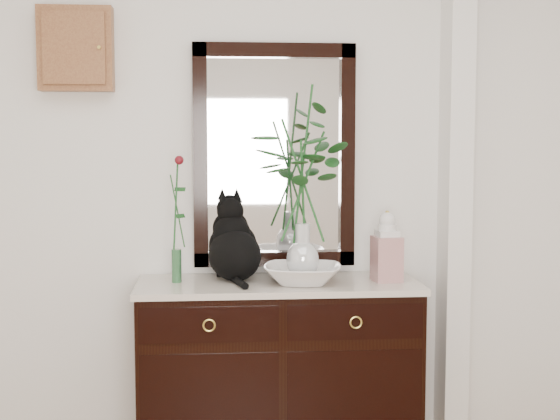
{
  "coord_description": "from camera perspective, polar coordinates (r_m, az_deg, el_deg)",
  "views": [
    {
      "loc": [
        -0.2,
        -1.89,
        1.52
      ],
      "look_at": [
        0.1,
        1.63,
        1.2
      ],
      "focal_mm": 50.0,
      "sensor_mm": 36.0,
      "label": 1
    }
  ],
  "objects": [
    {
      "name": "wall_back",
      "position": [
        3.88,
        -1.91,
        2.67
      ],
      "size": [
        3.6,
        0.04,
        2.7
      ],
      "primitive_type": "cube",
      "color": "white",
      "rests_on": "ground"
    },
    {
      "name": "pilaster",
      "position": [
        3.98,
        12.7,
        2.6
      ],
      "size": [
        0.12,
        0.2,
        2.7
      ],
      "primitive_type": "cube",
      "color": "white",
      "rests_on": "ground"
    },
    {
      "name": "sideboard",
      "position": [
        3.78,
        -0.13,
        -10.88
      ],
      "size": [
        1.33,
        0.52,
        0.82
      ],
      "color": "black",
      "rests_on": "ground"
    },
    {
      "name": "wall_mirror",
      "position": [
        3.87,
        -0.42,
        4.0
      ],
      "size": [
        0.8,
        0.06,
        1.1
      ],
      "color": "black",
      "rests_on": "wall_back"
    },
    {
      "name": "key_cabinet",
      "position": [
        3.91,
        -14.7,
        11.33
      ],
      "size": [
        0.35,
        0.1,
        0.4
      ],
      "primitive_type": "cube",
      "color": "brown",
      "rests_on": "wall_back"
    },
    {
      "name": "cat",
      "position": [
        3.72,
        -3.34,
        -2.09
      ],
      "size": [
        0.36,
        0.4,
        0.4
      ],
      "primitive_type": null,
      "rotation": [
        0.0,
        0.0,
        0.24
      ],
      "color": "black",
      "rests_on": "sideboard"
    },
    {
      "name": "lotus_bowl",
      "position": [
        3.64,
        1.66,
        -4.72
      ],
      "size": [
        0.42,
        0.42,
        0.09
      ],
      "primitive_type": "imported",
      "rotation": [
        0.0,
        0.0,
        -0.17
      ],
      "color": "silver",
      "rests_on": "sideboard"
    },
    {
      "name": "vase_branches",
      "position": [
        3.59,
        1.68,
        2.09
      ],
      "size": [
        0.46,
        0.46,
        0.91
      ],
      "primitive_type": null,
      "rotation": [
        0.0,
        0.0,
        0.06
      ],
      "color": "silver",
      "rests_on": "lotus_bowl"
    },
    {
      "name": "bud_vase_rose",
      "position": [
        3.67,
        -7.62,
        -0.61
      ],
      "size": [
        0.09,
        0.09,
        0.61
      ],
      "primitive_type": null,
      "rotation": [
        0.0,
        0.0,
        0.3
      ],
      "color": "#2E5F37",
      "rests_on": "sideboard"
    },
    {
      "name": "ginger_jar",
      "position": [
        3.72,
        7.82,
        -2.59
      ],
      "size": [
        0.14,
        0.14,
        0.34
      ],
      "primitive_type": null,
      "rotation": [
        0.0,
        0.0,
        0.11
      ],
      "color": "silver",
      "rests_on": "sideboard"
    }
  ]
}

